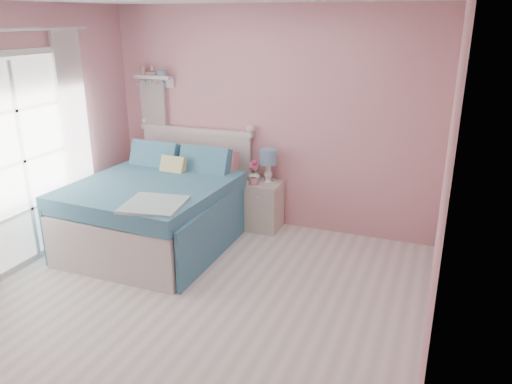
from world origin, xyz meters
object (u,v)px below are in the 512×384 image
Objects in this scene: bed at (160,209)px; table_lamp at (268,159)px; teacup at (254,181)px; nightstand at (263,206)px; vase at (254,175)px.

table_lamp is (1.01, 0.81, 0.48)m from bed.
table_lamp reaches higher than teacup.
bed is at bearing -141.52° from nightstand.
table_lamp is 3.90× the size of teacup.
bed reaches higher than teacup.
bed reaches higher than table_lamp.
bed is 1.13m from teacup.
vase reaches higher than nightstand.
vase is at bearing 45.37° from bed.
nightstand is at bearing -8.50° from vase.
nightstand is at bearing 54.85° from teacup.
vase is 0.14m from teacup.
table_lamp reaches higher than vase.
vase is 1.46× the size of teacup.
vase is at bearing -170.66° from table_lamp.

